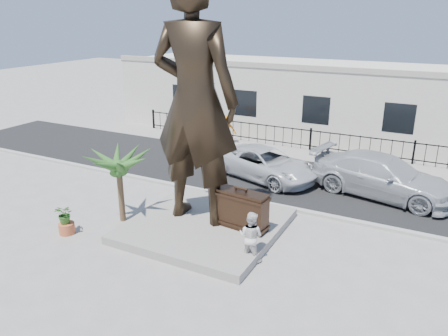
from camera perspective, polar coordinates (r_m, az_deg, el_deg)
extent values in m
plane|color=#9E9991|center=(14.77, -3.63, -10.78)|extent=(100.00, 100.00, 0.00)
cube|color=black|center=(21.36, 7.41, -1.02)|extent=(40.00, 7.00, 0.01)
cube|color=#A5A399|center=(18.31, 3.60, -4.29)|extent=(40.00, 0.25, 0.12)
cube|color=#9E9991|center=(24.96, 10.60, 1.86)|extent=(40.00, 2.50, 0.02)
cube|color=gray|center=(16.05, -2.43, -7.51)|extent=(5.20, 5.20, 0.30)
cube|color=black|center=(25.53, 11.22, 3.61)|extent=(22.00, 0.10, 1.20)
cube|color=silver|center=(29.14, 13.83, 8.61)|extent=(28.00, 7.00, 4.40)
imported|color=black|center=(15.01, -3.84, 8.76)|extent=(3.24, 2.19, 8.70)
cube|color=#2F1E14|center=(15.32, 2.19, -5.43)|extent=(2.00, 0.82, 1.37)
imported|color=silver|center=(13.90, 3.52, -8.91)|extent=(0.83, 0.66, 1.66)
imported|color=silver|center=(20.74, 5.39, 0.58)|extent=(5.73, 3.88, 1.46)
imported|color=#B4B7B9|center=(19.83, 19.99, -1.00)|extent=(6.41, 3.58, 1.76)
imported|color=orange|center=(26.20, 0.42, 5.02)|extent=(1.27, 1.14, 1.71)
cylinder|color=#BF5A32|center=(16.71, -19.84, -7.42)|extent=(0.56, 0.56, 0.40)
imported|color=#2D5B1D|center=(16.47, -20.06, -5.69)|extent=(0.64, 0.56, 0.71)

